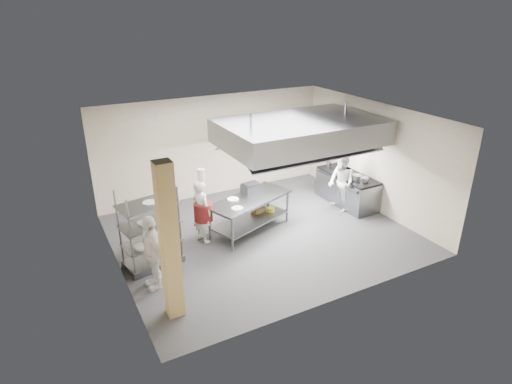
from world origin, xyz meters
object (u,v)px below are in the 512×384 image
chef_head (202,211)px  chef_line (341,183)px  island (250,214)px  griddle (251,188)px  pass_rack (150,228)px  cooking_range (347,190)px  chef_plating (152,252)px  stockpot (357,178)px

chef_head → chef_line: chef_line is taller
island → griddle: size_ratio=4.89×
pass_rack → chef_head: size_ratio=1.14×
cooking_range → chef_plating: size_ratio=1.26×
pass_rack → chef_head: 1.44m
cooking_range → stockpot: bearing=-104.5°
chef_head → stockpot: 4.41m
island → chef_line: chef_line is taller
chef_line → stockpot: 0.45m
island → griddle: 0.67m
chef_head → griddle: size_ratio=3.49×
cooking_range → stockpot: 0.79m
island → chef_line: 2.80m
griddle → stockpot: 2.99m
pass_rack → cooking_range: size_ratio=0.91×
chef_line → griddle: 2.62m
chef_plating → griddle: 3.38m
chef_line → stockpot: bearing=62.6°
cooking_range → stockpot: stockpot is taller
chef_plating → griddle: chef_plating is taller
cooking_range → chef_head: (-4.52, -0.10, 0.38)m
island → chef_head: size_ratio=1.40×
pass_rack → chef_plating: pass_rack is taller
cooking_range → chef_line: bearing=-148.9°
chef_plating → stockpot: chef_plating is taller
stockpot → island: bearing=173.7°
stockpot → chef_plating: bearing=-171.8°
chef_plating → griddle: size_ratio=3.49×
chef_line → griddle: bearing=-92.3°
chef_line → griddle: chef_line is taller
island → chef_head: (-1.27, 0.08, 0.34)m
chef_plating → stockpot: bearing=93.7°
chef_plating → chef_line: bearing=96.5°
island → pass_rack: pass_rack is taller
island → chef_head: bearing=156.3°
island → chef_plating: bearing=-177.2°
griddle → stockpot: size_ratio=1.74×
pass_rack → chef_head: (1.36, 0.46, -0.12)m
chef_head → stockpot: size_ratio=6.07×
chef_line → stockpot: (0.34, -0.23, 0.16)m
chef_line → chef_plating: size_ratio=1.04×
chef_line → chef_plating: (-5.60, -1.09, -0.03)m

